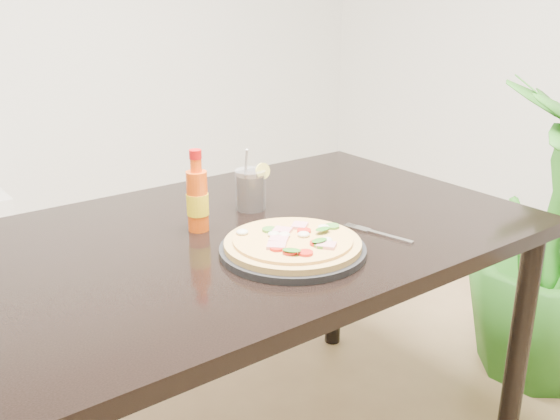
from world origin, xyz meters
TOP-DOWN VIEW (x-y plane):
  - dining_table at (0.14, 0.51)m, footprint 1.40×0.90m
  - plate at (0.12, 0.32)m, footprint 0.33×0.33m
  - pizza at (0.12, 0.32)m, footprint 0.31×0.31m
  - hot_sauce_bottle at (0.03, 0.58)m, footprint 0.06×0.06m
  - cola_cup at (0.22, 0.63)m, footprint 0.09×0.08m
  - fork at (0.36, 0.29)m, footprint 0.06×0.19m
  - houseplant at (1.26, 0.32)m, footprint 0.81×0.81m
  - plant_pot at (1.26, 0.32)m, footprint 0.28×0.28m

SIDE VIEW (x-z plane):
  - plant_pot at x=1.26m, z-range 0.00..0.22m
  - houseplant at x=1.26m, z-range 0.00..1.04m
  - dining_table at x=0.14m, z-range 0.29..1.04m
  - fork at x=0.36m, z-range 0.75..0.76m
  - plate at x=0.12m, z-range 0.75..0.77m
  - pizza at x=0.12m, z-range 0.76..0.79m
  - cola_cup at x=0.22m, z-range 0.72..0.89m
  - hot_sauce_bottle at x=0.03m, z-range 0.73..0.93m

